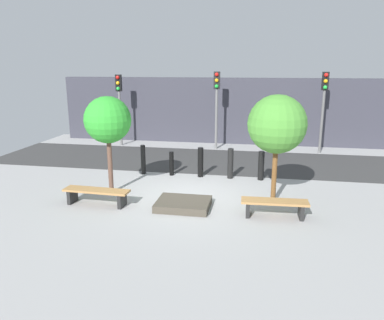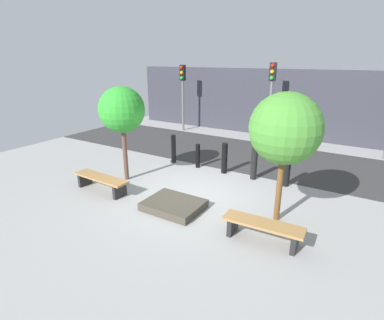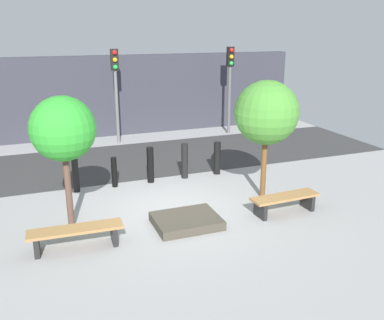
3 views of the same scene
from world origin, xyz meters
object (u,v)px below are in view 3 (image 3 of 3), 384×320
Objects in this scene: bollard_far_left at (75,173)px; bollard_center at (150,165)px; tree_behind_left_bench at (63,130)px; bench_left at (76,233)px; bollard_right at (185,161)px; planter_bed at (186,221)px; bench_right at (285,200)px; bollard_left at (114,172)px; bollard_far_right at (217,158)px; traffic_light_mid_east at (230,74)px; tree_behind_right_bench at (267,113)px; traffic_light_mid_west at (116,79)px.

bollard_far_left is 1.01× the size of bollard_center.
bench_left is at bearing -90.00° from tree_behind_left_bench.
tree_behind_left_bench reaches higher than bollard_center.
bench_left is 4.78m from bollard_right.
bollard_right is at bearing 45.12° from bench_left.
planter_bed is 1.38× the size of bollard_right.
bollard_center is (-2.46, 3.23, 0.20)m from bench_right.
bollard_left is (1.41, 2.17, -1.82)m from tree_behind_left_bench.
bollard_far_right reaches higher than planter_bed.
traffic_light_mid_east is (3.65, 4.64, 1.94)m from bollard_right.
bollard_left is at bearing 109.10° from planter_bed.
tree_behind_left_bench is 0.83× the size of traffic_light_mid_east.
bench_right is at bearing -12.22° from tree_behind_left_bench.
tree_behind_left_bench is at bearing -99.32° from bollard_far_left.
tree_behind_left_bench is 4.92m from tree_behind_right_bench.
bench_right is 1.64× the size of bollard_far_left.
bollard_far_right is (2.10, 3.03, 0.40)m from planter_bed.
bench_left is at bearing -113.51° from bollard_left.
bollard_left is 0.24× the size of traffic_light_mid_west.
tree_behind_right_bench reaches higher than bollard_center.
tree_behind_right_bench is 0.87× the size of traffic_light_mid_west.
bench_right is at bearing -72.66° from traffic_light_mid_west.
bollard_far_left is at bearing 80.68° from tree_behind_left_bench.
traffic_light_mid_east is (7.16, 7.87, 2.14)m from bench_left.
traffic_light_mid_west is at bearing 104.89° from bench_right.
bollard_right is at bearing 0.00° from bollard_center.
tree_behind_left_bench reaches higher than bench_left.
tree_behind_right_bench is 2.91× the size of bollard_far_left.
bollard_center is at bearing 0.00° from bollard_far_left.
bollard_right is at bearing 70.90° from planter_bed.
tree_behind_right_bench is 3.11m from bollard_right.
traffic_light_mid_east is (4.70, 4.64, 1.94)m from bollard_center.
traffic_light_mid_west reaches higher than tree_behind_left_bench.
traffic_light_mid_east is at bearing 0.00° from traffic_light_mid_west.
bollard_center is at bearing -90.00° from traffic_light_mid_west.
planter_bed is at bearing -90.00° from bollard_center.
planter_bed is 1.70× the size of bollard_left.
planter_bed is 1.46× the size of bollard_far_right.
bench_right is at bearing 2.45° from bench_left.
tree_behind_left_bench is 2.83× the size of bollard_center.
tree_behind_left_bench is at bearing 92.45° from bench_left.
bollard_far_left and bollard_right have the same top height.
traffic_light_mid_east reaches higher than traffic_light_mid_west.
bollard_right is (2.10, 0.00, 0.10)m from bollard_left.
planter_bed is 3.23m from bollard_left.
bollard_center is at bearing 138.56° from tree_behind_right_bench.
bollard_far_left is 2.10m from bollard_center.
tree_behind_left_bench is at bearing 180.00° from tree_behind_right_bench.
traffic_light_mid_west is at bearing -180.00° from traffic_light_mid_east.
tree_behind_right_bench is at bearing -41.44° from bollard_center.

